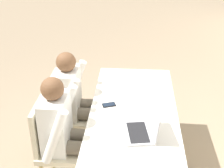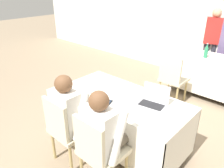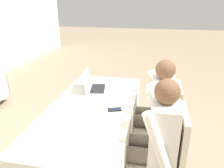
% 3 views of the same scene
% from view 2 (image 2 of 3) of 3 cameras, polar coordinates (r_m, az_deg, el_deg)
% --- Properties ---
extents(ground_plane, '(24.00, 24.00, 0.00)m').
position_cam_2_polar(ground_plane, '(3.22, 2.56, -15.07)').
color(ground_plane, gray).
extents(wall_back, '(12.00, 0.06, 2.70)m').
position_cam_2_polar(wall_back, '(5.26, 25.86, 14.89)').
color(wall_back, silver).
rests_on(wall_back, ground_plane).
extents(conference_table_near, '(1.72, 0.81, 0.75)m').
position_cam_2_polar(conference_table_near, '(2.89, 2.78, -6.45)').
color(conference_table_near, white).
rests_on(conference_table_near, ground_plane).
extents(conference_table_far, '(1.72, 0.81, 0.75)m').
position_cam_2_polar(conference_table_far, '(4.63, 26.38, 3.48)').
color(conference_table_far, white).
rests_on(conference_table_far, ground_plane).
extents(laptop, '(0.36, 0.30, 0.24)m').
position_cam_2_polar(laptop, '(2.63, 10.62, -4.56)').
color(laptop, '#B7B7BC').
rests_on(laptop, conference_table_near).
extents(cell_phone, '(0.11, 0.14, 0.01)m').
position_cam_2_polar(cell_phone, '(2.66, -0.97, -4.81)').
color(cell_phone, black).
rests_on(cell_phone, conference_table_near).
extents(paper_beside_laptop, '(0.28, 0.34, 0.00)m').
position_cam_2_polar(paper_beside_laptop, '(2.96, 3.64, -1.56)').
color(paper_beside_laptop, white).
rests_on(paper_beside_laptop, conference_table_near).
extents(water_bottle, '(0.07, 0.07, 0.28)m').
position_cam_2_polar(water_bottle, '(4.57, 23.39, 7.88)').
color(water_bottle, '#288456').
rests_on(water_bottle, conference_table_far).
extents(chair_near_left, '(0.44, 0.44, 0.92)m').
position_cam_2_polar(chair_near_left, '(2.69, -11.88, -11.13)').
color(chair_near_left, tan).
rests_on(chair_near_left, ground_plane).
extents(chair_near_right, '(0.44, 0.44, 0.92)m').
position_cam_2_polar(chair_near_right, '(2.35, -3.57, -16.74)').
color(chair_near_right, tan).
rests_on(chair_near_right, ground_plane).
extents(chair_far_spare, '(0.44, 0.44, 0.92)m').
position_cam_2_polar(chair_far_spare, '(4.09, 15.51, 1.77)').
color(chair_far_spare, tan).
rests_on(chair_far_spare, ground_plane).
extents(person_checkered_shirt, '(0.50, 0.52, 1.18)m').
position_cam_2_polar(person_checkered_shirt, '(2.65, -10.37, -7.42)').
color(person_checkered_shirt, '#665B4C').
rests_on(person_checkered_shirt, ground_plane).
extents(person_white_shirt, '(0.50, 0.52, 1.18)m').
position_cam_2_polar(person_white_shirt, '(2.30, -1.78, -12.54)').
color(person_white_shirt, '#665B4C').
rests_on(person_white_shirt, ground_plane).
extents(person_red_shirt, '(0.39, 0.31, 1.59)m').
position_cam_2_polar(person_red_shirt, '(5.32, 24.62, 10.33)').
color(person_red_shirt, '#33333D').
rests_on(person_red_shirt, ground_plane).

